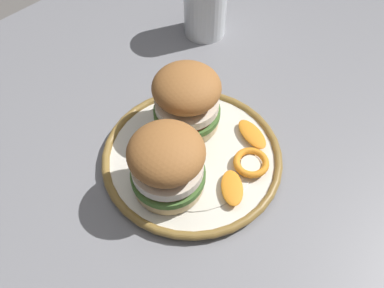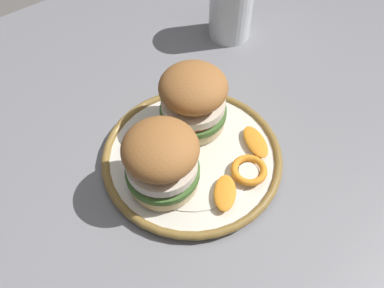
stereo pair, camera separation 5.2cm
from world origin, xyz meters
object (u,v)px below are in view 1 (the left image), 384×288
(sandwich_half_left, at_px, (167,163))
(drinking_glass, at_px, (205,5))
(dinner_plate, at_px, (192,156))
(dining_table, at_px, (233,171))
(sandwich_half_right, at_px, (187,99))

(sandwich_half_left, relative_size, drinking_glass, 1.02)
(dinner_plate, relative_size, sandwich_half_left, 1.95)
(dining_table, distance_m, drinking_glass, 0.31)
(sandwich_half_left, bearing_deg, sandwich_half_right, -148.41)
(sandwich_half_right, height_order, drinking_glass, drinking_glass)
(drinking_glass, bearing_deg, dinner_plate, 39.26)
(drinking_glass, bearing_deg, sandwich_half_right, 36.38)
(drinking_glass, bearing_deg, sandwich_half_left, 34.86)
(sandwich_half_left, height_order, drinking_glass, drinking_glass)
(dining_table, height_order, sandwich_half_right, sandwich_half_right)
(dinner_plate, distance_m, sandwich_half_right, 0.08)
(dining_table, distance_m, dinner_plate, 0.11)
(sandwich_half_left, distance_m, drinking_glass, 0.36)
(dinner_plate, xyz_separation_m, sandwich_half_left, (0.06, 0.01, 0.06))
(dining_table, xyz_separation_m, sandwich_half_left, (0.13, -0.02, 0.14))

